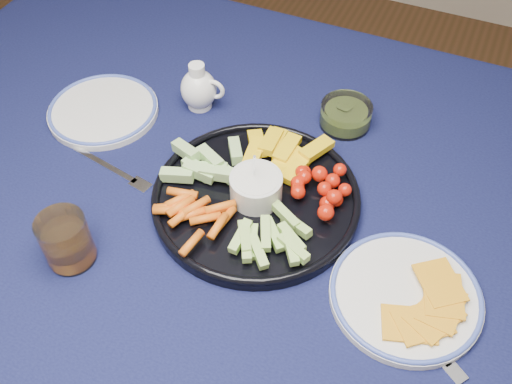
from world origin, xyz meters
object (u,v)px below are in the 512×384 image
at_px(crudite_platter, 255,194).
at_px(cheese_plate, 406,294).
at_px(dining_table, 262,209).
at_px(creamer_pitcher, 199,89).
at_px(juice_tumbler, 67,243).
at_px(pickle_bowl, 346,116).
at_px(side_plate_extra, 103,110).

distance_m(crudite_platter, cheese_plate, 0.30).
xyz_separation_m(dining_table, creamer_pitcher, (-0.20, 0.14, 0.13)).
bearing_deg(juice_tumbler, creamer_pitcher, 88.14).
bearing_deg(cheese_plate, crudite_platter, 164.24).
relative_size(dining_table, creamer_pitcher, 16.32).
bearing_deg(pickle_bowl, crudite_platter, -107.18).
height_order(cheese_plate, juice_tumbler, juice_tumbler).
relative_size(pickle_bowl, juice_tumbler, 1.10).
relative_size(cheese_plate, side_plate_extra, 1.06).
relative_size(cheese_plate, juice_tumbler, 2.53).
distance_m(creamer_pitcher, juice_tumbler, 0.42).
height_order(crudite_platter, cheese_plate, crudite_platter).
bearing_deg(dining_table, pickle_bowl, 66.39).
bearing_deg(dining_table, cheese_plate, -24.78).
relative_size(dining_table, juice_tumbler, 17.86).
bearing_deg(crudite_platter, side_plate_extra, 166.56).
bearing_deg(creamer_pitcher, side_plate_extra, -148.79).
bearing_deg(creamer_pitcher, crudite_platter, -42.67).
relative_size(pickle_bowl, side_plate_extra, 0.46).
bearing_deg(juice_tumbler, cheese_plate, 15.86).
relative_size(creamer_pitcher, pickle_bowl, 1.00).
bearing_deg(creamer_pitcher, cheese_plate, -28.80).
height_order(cheese_plate, side_plate_extra, cheese_plate).
distance_m(dining_table, pickle_bowl, 0.25).
xyz_separation_m(crudite_platter, side_plate_extra, (-0.38, 0.09, -0.01)).
distance_m(dining_table, creamer_pitcher, 0.28).
height_order(juice_tumbler, side_plate_extra, juice_tumbler).
relative_size(crudite_platter, side_plate_extra, 1.65).
bearing_deg(pickle_bowl, creamer_pitcher, -166.87).
relative_size(dining_table, pickle_bowl, 16.29).
bearing_deg(cheese_plate, dining_table, 155.22).
height_order(crudite_platter, side_plate_extra, crudite_platter).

